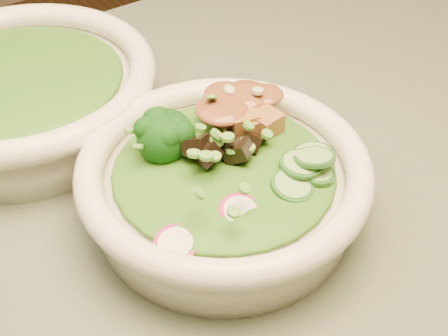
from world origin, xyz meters
TOP-DOWN VIEW (x-y plane):
  - dining_table at (0.00, 0.00)m, footprint 1.20×0.80m
  - salad_bowl at (-0.23, 0.02)m, footprint 0.24×0.24m
  - side_bowl at (-0.32, 0.23)m, footprint 0.26×0.26m
  - lettuce_bed at (-0.23, 0.02)m, footprint 0.18×0.18m
  - side_lettuce at (-0.32, 0.23)m, footprint 0.17×0.17m
  - broccoli_florets at (-0.27, 0.05)m, footprint 0.09×0.08m
  - radish_slices at (-0.27, -0.03)m, footprint 0.10×0.06m
  - cucumber_slices at (-0.19, -0.02)m, footprint 0.08×0.08m
  - mushroom_heap at (-0.23, 0.02)m, footprint 0.08×0.08m
  - tofu_cubes at (-0.19, 0.06)m, footprint 0.09×0.08m
  - peanut_sauce at (-0.19, 0.06)m, footprint 0.06×0.05m
  - scallion_garnish at (-0.23, 0.02)m, footprint 0.17×0.17m

SIDE VIEW (x-z plane):
  - dining_table at x=0.00m, z-range 0.26..1.01m
  - salad_bowl at x=-0.23m, z-range 0.75..0.82m
  - side_bowl at x=-0.32m, z-range 0.75..0.82m
  - lettuce_bed at x=-0.23m, z-range 0.79..0.81m
  - radish_slices at x=-0.27m, z-range 0.80..0.82m
  - side_lettuce at x=-0.32m, z-range 0.80..0.82m
  - cucumber_slices at x=-0.19m, z-range 0.80..0.83m
  - tofu_cubes at x=-0.19m, z-range 0.80..0.83m
  - mushroom_heap at x=-0.23m, z-range 0.80..0.83m
  - broccoli_florets at x=-0.27m, z-range 0.80..0.84m
  - scallion_garnish at x=-0.23m, z-range 0.81..0.84m
  - peanut_sauce at x=-0.19m, z-range 0.82..0.83m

